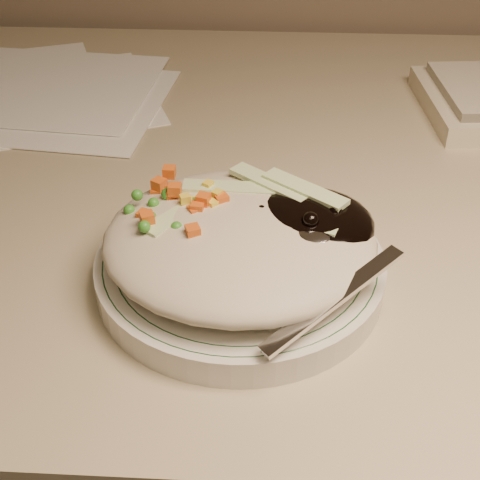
{
  "coord_description": "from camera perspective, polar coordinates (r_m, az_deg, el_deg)",
  "views": [
    {
      "loc": [
        -0.06,
        0.82,
        1.06
      ],
      "look_at": [
        -0.08,
        1.2,
        0.78
      ],
      "focal_mm": 50.0,
      "sensor_mm": 36.0,
      "label": 1
    }
  ],
  "objects": [
    {
      "name": "desk",
      "position": [
        0.77,
        7.09,
        -6.3
      ],
      "size": [
        1.4,
        0.7,
        0.74
      ],
      "color": "tan",
      "rests_on": "ground"
    },
    {
      "name": "plate",
      "position": [
        0.49,
        0.0,
        -2.44
      ],
      "size": [
        0.21,
        0.21,
        0.02
      ],
      "primitive_type": "cylinder",
      "color": "silver",
      "rests_on": "desk"
    },
    {
      "name": "plate_rim",
      "position": [
        0.48,
        0.0,
        -1.52
      ],
      "size": [
        0.2,
        0.2,
        0.0
      ],
      "color": "#144723",
      "rests_on": "plate"
    },
    {
      "name": "meal",
      "position": [
        0.47,
        0.52,
        0.48
      ],
      "size": [
        0.2,
        0.19,
        0.05
      ],
      "color": "#B6AC93",
      "rests_on": "plate"
    },
    {
      "name": "papers",
      "position": [
        0.81,
        -19.34,
        11.67
      ],
      "size": [
        0.43,
        0.33,
        0.0
      ],
      "color": "white",
      "rests_on": "desk"
    }
  ]
}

